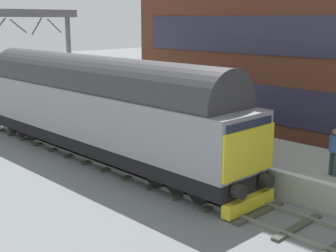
{
  "coord_description": "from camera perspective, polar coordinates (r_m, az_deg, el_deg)",
  "views": [
    {
      "loc": [
        -11.9,
        -11.69,
        6.21
      ],
      "look_at": [
        0.2,
        0.93,
        2.19
      ],
      "focal_mm": 49.51,
      "sensor_mm": 36.0,
      "label": 1
    }
  ],
  "objects": [
    {
      "name": "ground_plane",
      "position": [
        17.8,
        1.63,
        -7.48
      ],
      "size": [
        140.0,
        140.0,
        0.0
      ],
      "primitive_type": "plane",
      "color": "slate",
      "rests_on": "ground"
    },
    {
      "name": "track_main",
      "position": [
        17.78,
        1.63,
        -7.31
      ],
      "size": [
        2.5,
        60.0,
        0.15
      ],
      "color": "gray",
      "rests_on": "ground"
    },
    {
      "name": "station_platform",
      "position": [
        20.23,
        8.82,
        -3.6
      ],
      "size": [
        4.0,
        44.0,
        1.01
      ],
      "color": "#9EA797",
      "rests_on": "ground"
    },
    {
      "name": "diesel_locomotive",
      "position": [
        21.17,
        -8.84,
        2.64
      ],
      "size": [
        2.74,
        17.43,
        4.68
      ],
      "color": "black",
      "rests_on": "ground"
    },
    {
      "name": "waiting_passenger",
      "position": [
        16.64,
        19.79,
        -2.53
      ],
      "size": [
        0.45,
        0.47,
        1.64
      ],
      "rotation": [
        0.0,
        0.0,
        1.15
      ],
      "color": "#253834",
      "rests_on": "station_platform"
    },
    {
      "name": "overhead_footbridge",
      "position": [
        32.78,
        -19.06,
        12.09
      ],
      "size": [
        9.3,
        2.0,
        6.89
      ],
      "color": "slate",
      "rests_on": "ground"
    }
  ]
}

